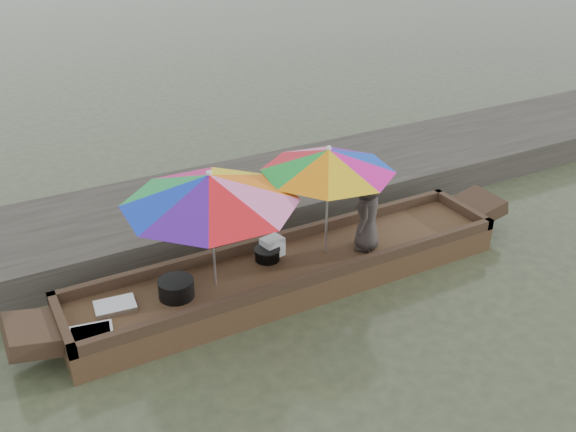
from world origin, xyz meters
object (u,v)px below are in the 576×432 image
supply_bag (272,247)px  umbrella_bow (212,230)px  vendor (368,213)px  umbrella_stern (327,202)px  tray_crayfish (91,335)px  charcoal_grill (267,255)px  boat_hull (292,274)px  cooking_pot (176,288)px  tray_scallop (115,306)px

supply_bag → umbrella_bow: size_ratio=0.13×
vendor → umbrella_stern: umbrella_stern is taller
tray_crayfish → charcoal_grill: size_ratio=1.45×
boat_hull → cooking_pot: cooking_pot is taller
vendor → umbrella_bow: (-2.17, 0.15, 0.24)m
boat_hull → supply_bag: supply_bag is taller
umbrella_bow → umbrella_stern: bearing=0.0°
tray_crayfish → vendor: 3.82m
tray_scallop → umbrella_bow: umbrella_bow is taller
tray_scallop → charcoal_grill: 2.08m
tray_crayfish → vendor: size_ratio=0.44×
supply_bag → vendor: 1.36m
cooking_pot → vendor: size_ratio=0.41×
supply_bag → umbrella_bow: 1.19m
charcoal_grill → supply_bag: 0.14m
tray_crayfish → tray_scallop: (0.38, 0.43, -0.01)m
boat_hull → supply_bag: bearing=114.4°
umbrella_stern → tray_crayfish: bearing=-174.4°
umbrella_stern → vendor: bearing=-15.1°
tray_crayfish → charcoal_grill: 2.52m
cooking_pot → tray_crayfish: bearing=-164.3°
vendor → tray_scallop: bearing=-48.9°
boat_hull → vendor: (1.08, -0.15, 0.71)m
cooking_pot → boat_hull: bearing=0.3°
tray_crayfish → charcoal_grill: bearing=12.4°
cooking_pot → tray_crayfish: 1.15m
supply_bag → umbrella_stern: umbrella_stern is taller
tray_scallop → umbrella_stern: bearing=-2.2°
umbrella_bow → charcoal_grill: bearing=14.9°
boat_hull → tray_scallop: 2.33m
supply_bag → vendor: vendor is taller
tray_scallop → umbrella_bow: 1.45m
cooking_pot → tray_crayfish: cooking_pot is taller
supply_bag → umbrella_bow: bearing=-162.9°
charcoal_grill → cooking_pot: bearing=-170.3°
boat_hull → umbrella_stern: (0.52, 0.00, 0.95)m
tray_scallop → umbrella_bow: (1.24, -0.11, 0.74)m
tray_scallop → boat_hull: bearing=-2.7°
charcoal_grill → umbrella_bow: bearing=-165.1°
cooking_pot → charcoal_grill: (1.35, 0.23, -0.04)m
charcoal_grill → umbrella_bow: 1.12m
boat_hull → charcoal_grill: 0.42m
boat_hull → supply_bag: 0.44m
charcoal_grill → supply_bag: size_ratio=1.17×
boat_hull → umbrella_bow: size_ratio=2.83×
boat_hull → tray_scallop: (-2.32, 0.11, 0.21)m
boat_hull → vendor: 1.30m
tray_crayfish → tray_scallop: 0.57m
cooking_pot → umbrella_bow: bearing=0.9°
umbrella_stern → umbrella_bow: bearing=180.0°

